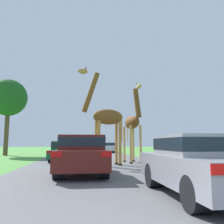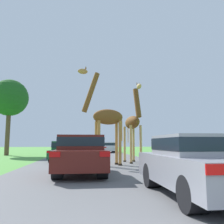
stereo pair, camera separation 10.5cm
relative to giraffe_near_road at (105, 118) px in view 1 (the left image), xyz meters
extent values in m
cube|color=#5B5B5E|center=(-0.29, 18.39, -2.65)|extent=(8.04, 120.00, 0.00)
cylinder|color=#B77F3D|center=(-0.39, -0.39, -1.42)|extent=(0.17, 0.17, 2.46)
cylinder|color=#2D2319|center=(-0.39, -0.39, -2.60)|extent=(0.21, 0.21, 0.10)
cylinder|color=#B77F3D|center=(-0.50, 0.22, -1.42)|extent=(0.17, 0.17, 2.46)
cylinder|color=#2D2319|center=(-0.50, 0.22, -2.60)|extent=(0.21, 0.21, 0.10)
cylinder|color=#B77F3D|center=(0.81, -0.16, -1.42)|extent=(0.17, 0.17, 2.46)
cylinder|color=#2D2319|center=(0.81, -0.16, -2.60)|extent=(0.21, 0.21, 0.10)
cylinder|color=#B77F3D|center=(0.70, 0.44, -1.42)|extent=(0.17, 0.17, 2.46)
cylinder|color=#2D2319|center=(0.70, 0.44, -2.60)|extent=(0.21, 0.21, 0.10)
ellipsoid|color=brown|center=(0.16, 0.03, 0.04)|extent=(1.84, 1.03, 0.88)
cylinder|color=brown|center=(-0.84, -0.16, 1.41)|extent=(1.04, 0.47, 2.34)
ellipsoid|color=#B77F3D|center=(-1.31, -0.25, 2.58)|extent=(0.59, 0.34, 0.30)
cylinder|color=#B77F3D|center=(0.97, 0.18, -0.63)|extent=(0.06, 0.06, 1.35)
cone|color=brown|center=(-1.14, -0.28, 2.81)|extent=(0.07, 0.07, 0.16)
cone|color=brown|center=(-1.16, -0.15, 2.81)|extent=(0.07, 0.07, 0.16)
cylinder|color=tan|center=(2.27, 0.99, -1.50)|extent=(0.15, 0.15, 2.31)
cylinder|color=#2D2319|center=(2.27, 0.99, -2.61)|extent=(0.19, 0.19, 0.09)
cylinder|color=tan|center=(1.65, 0.93, -1.50)|extent=(0.15, 0.15, 2.31)
cylinder|color=#2D2319|center=(1.65, 0.93, -2.61)|extent=(0.19, 0.19, 0.09)
cylinder|color=tan|center=(2.13, 2.44, -1.50)|extent=(0.15, 0.15, 2.31)
cylinder|color=#2D2319|center=(2.13, 2.44, -2.61)|extent=(0.19, 0.19, 0.09)
cylinder|color=tan|center=(1.51, 2.38, -1.50)|extent=(0.15, 0.15, 2.31)
cylinder|color=#2D2319|center=(1.51, 2.38, -2.61)|extent=(0.19, 0.19, 0.09)
ellipsoid|color=brown|center=(1.89, 1.69, -0.11)|extent=(0.93, 2.14, 0.82)
cylinder|color=brown|center=(1.99, 0.62, 0.99)|extent=(0.40, 0.90, 1.87)
ellipsoid|color=tan|center=(2.03, 0.23, 1.92)|extent=(0.29, 0.58, 0.30)
cylinder|color=tan|center=(1.79, 2.67, -0.75)|extent=(0.05, 0.05, 1.27)
cone|color=brown|center=(2.08, 0.40, 2.15)|extent=(0.07, 0.07, 0.16)
cone|color=brown|center=(1.95, 0.39, 2.15)|extent=(0.07, 0.07, 0.16)
cube|color=gray|center=(1.50, -7.93, -2.05)|extent=(1.94, 4.13, 0.65)
cube|color=gray|center=(1.50, -7.93, -1.48)|extent=(1.75, 1.86, 0.47)
cube|color=#19232D|center=(1.50, -7.93, -1.46)|extent=(1.77, 1.88, 0.28)
cube|color=red|center=(0.70, -10.00, -1.81)|extent=(0.35, 0.03, 0.16)
cylinder|color=black|center=(0.72, -6.69, -2.32)|extent=(0.39, 0.66, 0.66)
cylinder|color=black|center=(2.28, -6.69, -2.32)|extent=(0.39, 0.66, 0.66)
cylinder|color=black|center=(0.72, -9.17, -2.32)|extent=(0.39, 0.66, 0.66)
cube|color=#561914|center=(-1.30, -3.74, -2.03)|extent=(1.88, 4.02, 0.69)
cube|color=#561914|center=(-1.30, -3.74, -1.41)|extent=(1.69, 1.81, 0.55)
cube|color=#19232D|center=(-1.30, -3.74, -1.38)|extent=(1.71, 1.83, 0.33)
cube|color=red|center=(-2.07, -5.76, -1.78)|extent=(0.34, 0.03, 0.17)
cube|color=red|center=(-0.53, -5.76, -1.78)|extent=(0.34, 0.03, 0.17)
cylinder|color=black|center=(-2.05, -2.54, -2.32)|extent=(0.38, 0.67, 0.67)
cylinder|color=black|center=(-0.55, -2.54, -2.32)|extent=(0.38, 0.67, 0.67)
cylinder|color=black|center=(-2.05, -4.95, -2.32)|extent=(0.38, 0.67, 0.67)
cylinder|color=black|center=(-0.55, -4.95, -2.32)|extent=(0.38, 0.67, 0.67)
cube|color=#144C28|center=(-2.39, 3.69, -2.14)|extent=(1.96, 4.76, 0.52)
cube|color=#144C28|center=(-2.39, 3.69, -1.59)|extent=(1.77, 2.14, 0.57)
cube|color=#19232D|center=(-2.39, 3.69, -1.56)|extent=(1.79, 2.17, 0.34)
cube|color=red|center=(-3.20, 1.30, -1.95)|extent=(0.35, 0.03, 0.13)
cube|color=red|center=(-1.59, 1.30, -1.95)|extent=(0.35, 0.03, 0.13)
cylinder|color=black|center=(-3.18, 5.12, -2.35)|extent=(0.39, 0.60, 0.60)
cylinder|color=black|center=(-1.61, 5.12, -2.35)|extent=(0.39, 0.60, 0.60)
cylinder|color=black|center=(-3.18, 2.26, -2.35)|extent=(0.39, 0.60, 0.60)
cylinder|color=black|center=(-1.61, 2.26, -2.35)|extent=(0.39, 0.60, 0.60)
cube|color=silver|center=(2.17, 18.39, -2.14)|extent=(1.77, 4.51, 0.54)
cube|color=silver|center=(2.17, 18.39, -1.58)|extent=(1.59, 2.03, 0.58)
cube|color=#19232D|center=(2.17, 18.39, -1.55)|extent=(1.61, 2.05, 0.35)
cube|color=red|center=(1.44, 16.12, -1.95)|extent=(0.32, 0.03, 0.13)
cube|color=red|center=(2.89, 16.12, -1.95)|extent=(0.32, 0.03, 0.13)
cylinder|color=black|center=(1.46, 19.74, -2.36)|extent=(0.35, 0.58, 0.58)
cylinder|color=black|center=(2.87, 19.74, -2.36)|extent=(0.35, 0.58, 0.58)
cylinder|color=black|center=(1.46, 17.03, -2.36)|extent=(0.35, 0.58, 0.58)
cylinder|color=black|center=(2.87, 17.03, -2.36)|extent=(0.35, 0.58, 0.58)
cube|color=black|center=(-1.49, 10.12, -2.13)|extent=(1.84, 4.42, 0.51)
cube|color=black|center=(-1.49, 10.12, -1.60)|extent=(1.66, 1.99, 0.54)
cube|color=#19232D|center=(-1.49, 10.12, -1.57)|extent=(1.68, 2.01, 0.33)
cube|color=red|center=(-2.25, 7.91, -1.94)|extent=(0.33, 0.03, 0.12)
cube|color=red|center=(-0.73, 7.91, -1.94)|extent=(0.33, 0.03, 0.12)
cylinder|color=black|center=(-2.23, 11.45, -2.33)|extent=(0.37, 0.64, 0.64)
cylinder|color=black|center=(-0.75, 11.45, -2.33)|extent=(0.37, 0.64, 0.64)
cylinder|color=black|center=(-2.23, 8.80, -2.33)|extent=(0.37, 0.64, 0.64)
cylinder|color=black|center=(-0.75, 8.80, -2.33)|extent=(0.37, 0.64, 0.64)
cylinder|color=brown|center=(-8.92, 12.05, 0.02)|extent=(0.44, 0.44, 5.35)
sphere|color=#1E561E|center=(-8.92, 12.05, 3.27)|extent=(3.80, 3.80, 3.80)
camera|label=1|loc=(-1.31, -13.25, -1.44)|focal=38.00mm
camera|label=2|loc=(-1.20, -13.26, -1.44)|focal=38.00mm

